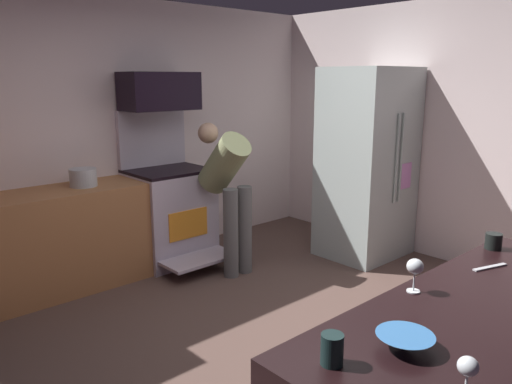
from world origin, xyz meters
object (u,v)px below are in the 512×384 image
at_px(person_cook, 228,185).
at_px(mixing_bowl_large, 405,342).
at_px(microwave, 160,91).
at_px(mug_coffee, 332,349).
at_px(mug_tea, 493,241).
at_px(oven_range, 170,212).
at_px(stock_pot, 83,178).
at_px(wine_glass_far, 415,268).
at_px(wine_glass_mid, 468,369).
at_px(refrigerator, 367,164).

height_order(person_cook, mixing_bowl_large, person_cook).
bearing_deg(microwave, mixing_bowl_large, -108.49).
distance_m(mug_coffee, mug_tea, 1.58).
distance_m(person_cook, mug_coffee, 3.14).
distance_m(oven_range, stock_pot, 0.99).
xyz_separation_m(wine_glass_far, mug_tea, (0.85, 0.01, -0.07)).
bearing_deg(wine_glass_far, stock_pot, 92.96).
bearing_deg(wine_glass_mid, refrigerator, 39.94).
height_order(refrigerator, mug_coffee, refrigerator).
bearing_deg(mug_tea, oven_range, 92.70).
xyz_separation_m(microwave, mug_tea, (0.15, -3.24, -0.77)).
bearing_deg(mug_coffee, wine_glass_far, 9.72).
bearing_deg(mug_tea, mug_coffee, -175.24).
bearing_deg(stock_pot, mug_tea, -72.17).
xyz_separation_m(oven_range, mixing_bowl_large, (-1.16, -3.39, 0.42)).
relative_size(oven_range, mug_coffee, 14.04).
distance_m(wine_glass_mid, mug_coffee, 0.42).
bearing_deg(person_cook, microwave, 109.67).
bearing_deg(oven_range, refrigerator, -36.85).
bearing_deg(stock_pot, person_cook, -29.70).
bearing_deg(mug_tea, microwave, 92.62).
height_order(person_cook, wine_glass_far, person_cook).
distance_m(wine_glass_mid, wine_glass_far, 0.77).
xyz_separation_m(microwave, mug_coffee, (-1.43, -3.37, -0.76)).
relative_size(mixing_bowl_large, mug_coffee, 1.91).
bearing_deg(microwave, stock_pot, -174.73).
bearing_deg(person_cook, oven_range, 112.32).
xyz_separation_m(mug_coffee, stock_pot, (0.56, 3.29, 0.03)).
xyz_separation_m(oven_range, mug_tea, (0.15, -3.14, 0.43)).
xyz_separation_m(person_cook, wine_glass_mid, (-1.54, -3.04, 0.15)).
height_order(microwave, mixing_bowl_large, microwave).
height_order(oven_range, person_cook, oven_range).
distance_m(wine_glass_far, mug_coffee, 0.74).
bearing_deg(stock_pot, refrigerator, -26.32).
relative_size(mixing_bowl_large, wine_glass_far, 1.32).
relative_size(oven_range, refrigerator, 0.79).
relative_size(person_cook, stock_pot, 6.02).
height_order(mixing_bowl_large, stock_pot, stock_pot).
bearing_deg(oven_range, stock_pot, 179.12).
bearing_deg(person_cook, mixing_bowl_large, -117.27).
relative_size(oven_range, person_cook, 1.08).
relative_size(wine_glass_mid, mug_tea, 1.56).
distance_m(refrigerator, mug_tea, 2.43).
relative_size(microwave, wine_glass_mid, 5.25).
bearing_deg(wine_glass_mid, mixing_bowl_large, 66.90).
bearing_deg(wine_glass_mid, person_cook, 63.10).
bearing_deg(microwave, mug_coffee, -113.02).
relative_size(person_cook, mug_coffee, 13.03).
xyz_separation_m(wine_glass_mid, stock_pot, (0.41, 3.68, -0.02)).
height_order(mixing_bowl_large, wine_glass_far, wine_glass_far).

